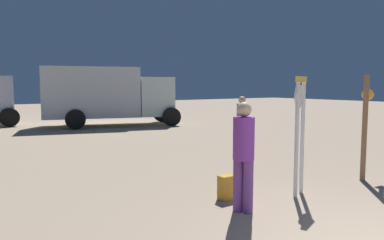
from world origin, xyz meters
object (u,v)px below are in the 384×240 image
arrow_sign (366,112)px  box_truck_near (107,94)px  standing_clock (300,123)px  person_near_clock (244,151)px  backpack (226,188)px  person_distant (242,120)px

arrow_sign → box_truck_near: (-0.90, 12.75, 0.15)m
standing_clock → person_near_clock: 1.49m
standing_clock → backpack: (-1.26, 0.51, -1.10)m
standing_clock → person_distant: standing_clock is taller
backpack → person_near_clock: bearing=-106.4°
standing_clock → person_near_clock: bearing=-175.0°
arrow_sign → person_near_clock: size_ratio=1.27×
person_near_clock → backpack: (0.19, 0.64, -0.76)m
arrow_sign → backpack: 3.69m
person_near_clock → person_distant: (3.65, 4.12, -0.04)m
standing_clock → arrow_sign: arrow_sign is taller
person_distant → backpack: bearing=-134.8°
backpack → person_distant: person_distant is taller
backpack → standing_clock: bearing=-22.2°
person_near_clock → box_truck_near: bearing=78.0°
person_near_clock → box_truck_near: size_ratio=0.26×
arrow_sign → box_truck_near: box_truck_near is taller
arrow_sign → box_truck_near: size_ratio=0.33×
person_near_clock → person_distant: bearing=48.5°
standing_clock → person_near_clock: (-1.44, -0.13, -0.34)m
person_distant → box_truck_near: (-0.90, 8.82, 0.64)m
standing_clock → arrow_sign: 2.21m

